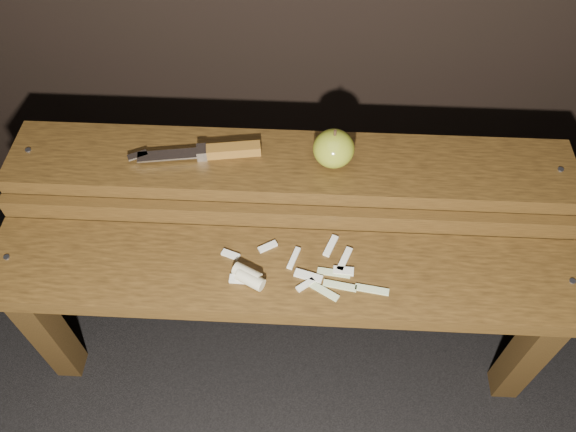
{
  "coord_description": "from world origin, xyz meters",
  "views": [
    {
      "loc": [
        0.03,
        -0.64,
        1.36
      ],
      "look_at": [
        0.0,
        0.06,
        0.45
      ],
      "focal_mm": 35.0,
      "sensor_mm": 36.0,
      "label": 1
    }
  ],
  "objects_px": {
    "bench_rear_tier": "(290,188)",
    "apple": "(334,149)",
    "bench_front_tier": "(285,291)",
    "knife": "(217,151)"
  },
  "relations": [
    {
      "from": "bench_front_tier",
      "to": "knife",
      "type": "relative_size",
      "value": 4.3
    },
    {
      "from": "knife",
      "to": "apple",
      "type": "bearing_deg",
      "value": -1.54
    },
    {
      "from": "apple",
      "to": "bench_front_tier",
      "type": "bearing_deg",
      "value": -110.82
    },
    {
      "from": "bench_rear_tier",
      "to": "knife",
      "type": "relative_size",
      "value": 4.3
    },
    {
      "from": "bench_front_tier",
      "to": "apple",
      "type": "xyz_separation_m",
      "value": [
        0.09,
        0.23,
        0.19
      ]
    },
    {
      "from": "bench_rear_tier",
      "to": "apple",
      "type": "relative_size",
      "value": 13.44
    },
    {
      "from": "knife",
      "to": "bench_rear_tier",
      "type": "bearing_deg",
      "value": -3.99
    },
    {
      "from": "bench_front_tier",
      "to": "knife",
      "type": "distance_m",
      "value": 0.33
    },
    {
      "from": "bench_rear_tier",
      "to": "apple",
      "type": "height_order",
      "value": "apple"
    },
    {
      "from": "bench_rear_tier",
      "to": "knife",
      "type": "distance_m",
      "value": 0.18
    }
  ]
}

